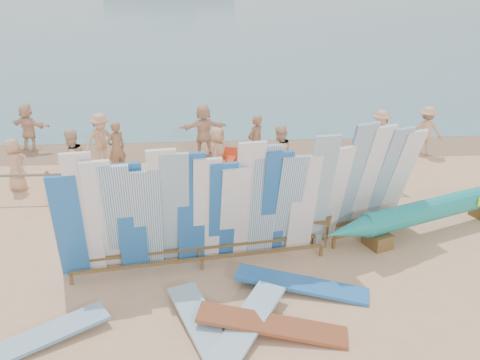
{
  "coord_description": "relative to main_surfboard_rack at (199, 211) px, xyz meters",
  "views": [
    {
      "loc": [
        0.48,
        -10.25,
        6.06
      ],
      "look_at": [
        1.23,
        1.45,
        1.15
      ],
      "focal_mm": 38.0,
      "sensor_mm": 36.0,
      "label": 1
    }
  ],
  "objects": [
    {
      "name": "fence",
      "position": [
        -0.23,
        3.55,
        -0.68
      ],
      "size": [
        12.08,
        0.08,
        0.9
      ],
      "color": "#6E6753",
      "rests_on": "ground"
    },
    {
      "name": "beachgoer_11",
      "position": [
        -6.15,
        8.05,
        -0.46
      ],
      "size": [
        1.66,
        1.11,
        1.71
      ],
      "primitive_type": "imported",
      "rotation": [
        0.0,
        0.0,
        2.72
      ],
      "color": "beige",
      "rests_on": "ground"
    },
    {
      "name": "flat_board_b",
      "position": [
        0.75,
        -2.51,
        -1.31
      ],
      "size": [
        1.83,
        2.61,
        0.32
      ],
      "primitive_type": "cube",
      "rotation": [
        0.09,
        0.0,
        -0.52
      ],
      "color": "#7BAAC6",
      "rests_on": "ground"
    },
    {
      "name": "beach_chair_left",
      "position": [
        -0.1,
        4.15,
        -1.05
      ],
      "size": [
        0.57,
        0.59,
        0.88
      ],
      "rotation": [
        0.0,
        0.0,
        0.02
      ],
      "color": "red",
      "rests_on": "ground"
    },
    {
      "name": "main_surfboard_rack",
      "position": [
        0.0,
        0.0,
        0.0
      ],
      "size": [
        5.93,
        1.59,
        2.92
      ],
      "rotation": [
        0.0,
        0.0,
        0.15
      ],
      "color": "brown",
      "rests_on": "ground"
    },
    {
      "name": "beachgoer_9",
      "position": [
        6.01,
        6.29,
        -0.45
      ],
      "size": [
        0.93,
        1.2,
        1.73
      ],
      "primitive_type": "imported",
      "rotation": [
        0.0,
        0.0,
        5.2
      ],
      "color": "tan",
      "rests_on": "ground"
    },
    {
      "name": "beachgoer_8",
      "position": [
        2.34,
        4.49,
        -0.42
      ],
      "size": [
        0.84,
        0.95,
        1.79
      ],
      "primitive_type": "imported",
      "rotation": [
        0.0,
        0.0,
        4.09
      ],
      "color": "beige",
      "rests_on": "ground"
    },
    {
      "name": "stroller",
      "position": [
        0.8,
        4.62,
        -0.9
      ],
      "size": [
        0.67,
        0.84,
        1.02
      ],
      "rotation": [
        0.0,
        0.0,
        -0.23
      ],
      "color": "red",
      "rests_on": "ground"
    },
    {
      "name": "beachgoer_6",
      "position": [
        0.51,
        4.96,
        -0.49
      ],
      "size": [
        0.6,
        0.88,
        1.64
      ],
      "primitive_type": "imported",
      "rotation": [
        0.0,
        0.0,
        1.28
      ],
      "color": "tan",
      "rests_on": "ground"
    },
    {
      "name": "flat_board_a",
      "position": [
        0.1,
        -2.43,
        -1.31
      ],
      "size": [
        1.49,
        2.72,
        0.26
      ],
      "primitive_type": "cube",
      "rotation": [
        0.07,
        0.0,
        0.37
      ],
      "color": "#7BAAC6",
      "rests_on": "ground"
    },
    {
      "name": "beachgoer_7",
      "position": [
        1.72,
        5.62,
        -0.4
      ],
      "size": [
        0.72,
        0.73,
        1.82
      ],
      "primitive_type": "imported",
      "rotation": [
        0.0,
        0.0,
        3.93
      ],
      "color": "#8C6042",
      "rests_on": "ground"
    },
    {
      "name": "beachgoer_0",
      "position": [
        -5.4,
        4.46,
        -0.53
      ],
      "size": [
        0.81,
        0.79,
        1.57
      ],
      "primitive_type": "imported",
      "rotation": [
        0.0,
        0.0,
        2.4
      ],
      "color": "tan",
      "rests_on": "ground"
    },
    {
      "name": "flat_board_c",
      "position": [
        1.29,
        -2.39,
        -1.31
      ],
      "size": [
        2.75,
        1.11,
        0.35
      ],
      "primitive_type": "cube",
      "rotation": [
        0.1,
        0.0,
        1.36
      ],
      "color": "#9A4D2A",
      "rests_on": "ground"
    },
    {
      "name": "beachgoer_5",
      "position": [
        0.07,
        7.16,
        -0.41
      ],
      "size": [
        1.73,
        0.74,
        1.81
      ],
      "primitive_type": "imported",
      "rotation": [
        0.0,
        0.0,
        3.26
      ],
      "color": "beige",
      "rests_on": "ground"
    },
    {
      "name": "vendor_table",
      "position": [
        2.65,
        0.82,
        -0.95
      ],
      "size": [
        0.97,
        0.82,
        1.09
      ],
      "rotation": [
        0.0,
        0.0,
        -0.34
      ],
      "color": "brown",
      "rests_on": "ground"
    },
    {
      "name": "outrigger_canoe",
      "position": [
        5.78,
        1.16,
        -0.72
      ],
      "size": [
        6.2,
        2.91,
        0.92
      ],
      "rotation": [
        0.0,
        0.0,
        0.38
      ],
      "color": "brown",
      "rests_on": "ground"
    },
    {
      "name": "beachgoer_2",
      "position": [
        -3.67,
        4.16,
        -0.36
      ],
      "size": [
        0.95,
        0.98,
        1.9
      ],
      "primitive_type": "imported",
      "rotation": [
        0.0,
        0.0,
        3.97
      ],
      "color": "beige",
      "rests_on": "ground"
    },
    {
      "name": "beachgoer_3",
      "position": [
        -3.25,
        6.22,
        -0.41
      ],
      "size": [
        1.21,
        1.1,
        1.8
      ],
      "primitive_type": "imported",
      "rotation": [
        0.0,
        0.0,
        0.67
      ],
      "color": "tan",
      "rests_on": "ground"
    },
    {
      "name": "wet_sand_strip",
      "position": [
        -0.23,
        7.75,
        -1.31
      ],
      "size": [
        40.0,
        2.6,
        0.01
      ],
      "primitive_type": "cube",
      "color": "#88674C",
      "rests_on": "ground"
    },
    {
      "name": "flat_board_e",
      "position": [
        -2.91,
        -2.49,
        -1.31
      ],
      "size": [
        2.6,
        1.89,
        0.23
      ],
      "primitive_type": "cube",
      "rotation": [
        0.06,
        0.0,
        -1.02
      ],
      "color": "silver",
      "rests_on": "ground"
    },
    {
      "name": "side_surfboard_rack",
      "position": [
        3.99,
        1.12,
        0.04
      ],
      "size": [
        2.67,
        1.72,
        2.99
      ],
      "rotation": [
        0.0,
        0.0,
        0.41
      ],
      "color": "brown",
      "rests_on": "ground"
    },
    {
      "name": "flat_board_d",
      "position": [
        2.04,
        -1.12,
        -1.31
      ],
      "size": [
        2.74,
        1.32,
        0.27
      ],
      "primitive_type": "cube",
      "rotation": [
        0.08,
        0.0,
        1.28
      ],
      "color": "#2365B3",
      "rests_on": "ground"
    },
    {
      "name": "ground",
      "position": [
        -0.23,
        0.55,
        -1.31
      ],
      "size": [
        160.0,
        160.0,
        0.0
      ],
      "primitive_type": "plane",
      "color": "tan",
      "rests_on": "ground"
    },
    {
      "name": "beach_chair_right",
      "position": [
        1.42,
        4.52,
        -1.03
      ],
      "size": [
        0.69,
        0.71,
        0.95
      ],
      "rotation": [
        0.0,
        0.0,
        0.15
      ],
      "color": "red",
      "rests_on": "ground"
    },
    {
      "name": "beachgoer_1",
      "position": [
        -2.64,
        5.46,
        -0.45
      ],
      "size": [
        0.71,
        0.67,
        1.73
      ],
      "primitive_type": "imported",
      "rotation": [
        0.0,
        0.0,
        3.84
      ],
      "color": "#8C6042",
      "rests_on": "ground"
    },
    {
      "name": "beachgoer_extra_0",
      "position": [
        7.78,
        6.74,
        -0.46
      ],
      "size": [
        1.19,
        0.84,
        1.7
      ],
      "primitive_type": "imported",
      "rotation": [
        0.0,
        0.0,
        2.75
      ],
      "color": "tan",
      "rests_on": "ground"
    }
  ]
}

